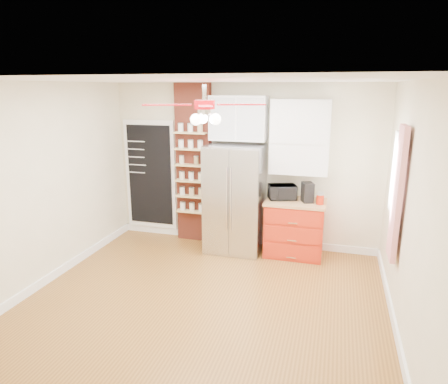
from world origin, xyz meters
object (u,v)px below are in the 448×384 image
(red_cabinet, at_px, (294,228))
(canister_left, at_px, (320,200))
(fridge, at_px, (235,199))
(pantry_jar_oats, at_px, (182,160))
(ceiling_fan, at_px, (204,105))
(coffee_maker, at_px, (307,192))
(toaster_oven, at_px, (282,192))

(red_cabinet, bearing_deg, canister_left, -12.57)
(fridge, relative_size, pantry_jar_oats, 13.64)
(ceiling_fan, distance_m, coffee_maker, 2.43)
(toaster_oven, distance_m, canister_left, 0.61)
(canister_left, xyz_separation_m, pantry_jar_oats, (-2.31, 0.20, 0.46))
(ceiling_fan, xyz_separation_m, canister_left, (1.29, 1.60, -1.45))
(fridge, relative_size, red_cabinet, 1.86)
(red_cabinet, relative_size, toaster_oven, 2.23)
(canister_left, bearing_deg, fridge, 178.61)
(pantry_jar_oats, bearing_deg, canister_left, -4.93)
(red_cabinet, xyz_separation_m, toaster_oven, (-0.22, 0.05, 0.56))
(pantry_jar_oats, bearing_deg, red_cabinet, -3.45)
(ceiling_fan, xyz_separation_m, pantry_jar_oats, (-1.02, 1.80, -0.99))
(canister_left, distance_m, pantry_jar_oats, 2.37)
(fridge, distance_m, ceiling_fan, 2.25)
(coffee_maker, bearing_deg, ceiling_fan, -144.35)
(ceiling_fan, xyz_separation_m, toaster_oven, (0.70, 1.73, -1.41))
(fridge, height_order, canister_left, fridge)
(ceiling_fan, height_order, canister_left, ceiling_fan)
(red_cabinet, bearing_deg, pantry_jar_oats, 176.55)
(ceiling_fan, distance_m, toaster_oven, 2.33)
(red_cabinet, height_order, ceiling_fan, ceiling_fan)
(fridge, xyz_separation_m, coffee_maker, (1.14, 0.05, 0.18))
(red_cabinet, xyz_separation_m, canister_left, (0.37, -0.08, 0.52))
(red_cabinet, xyz_separation_m, coffee_maker, (0.17, -0.00, 0.60))
(coffee_maker, height_order, canister_left, coffee_maker)
(toaster_oven, bearing_deg, canister_left, -32.48)
(fridge, relative_size, coffee_maker, 5.70)
(red_cabinet, bearing_deg, fridge, -177.05)
(ceiling_fan, bearing_deg, toaster_oven, 68.00)
(ceiling_fan, xyz_separation_m, coffee_maker, (1.09, 1.68, -1.37))
(canister_left, bearing_deg, toaster_oven, 167.86)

